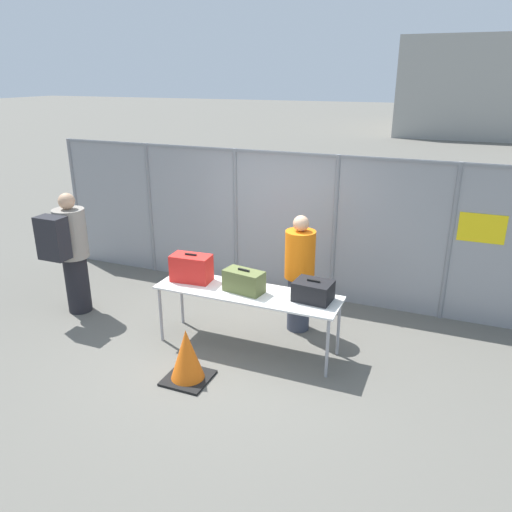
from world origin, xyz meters
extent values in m
plane|color=#605E56|center=(0.00, 0.00, 0.00)|extent=(120.00, 120.00, 0.00)
cylinder|color=gray|center=(-4.10, 1.89, 1.14)|extent=(0.07, 0.07, 2.28)
cylinder|color=gray|center=(-2.46, 1.89, 1.14)|extent=(0.07, 0.07, 2.28)
cylinder|color=gray|center=(-0.82, 1.89, 1.14)|extent=(0.07, 0.07, 2.28)
cylinder|color=gray|center=(0.82, 1.89, 1.14)|extent=(0.07, 0.07, 2.28)
cylinder|color=gray|center=(2.46, 1.89, 1.14)|extent=(0.07, 0.07, 2.28)
cube|color=gray|center=(0.00, 1.89, 1.14)|extent=(8.20, 0.01, 2.28)
cube|color=gray|center=(0.00, 1.89, 2.25)|extent=(8.20, 0.04, 0.04)
cube|color=yellow|center=(2.83, 1.88, 1.41)|extent=(0.60, 0.01, 0.40)
cube|color=silver|center=(0.18, 0.03, 0.78)|extent=(2.37, 0.66, 0.02)
cylinder|color=#99999E|center=(-0.95, -0.24, 0.38)|extent=(0.04, 0.04, 0.77)
cylinder|color=#99999E|center=(1.31, -0.24, 0.38)|extent=(0.04, 0.04, 0.77)
cylinder|color=#99999E|center=(-0.95, 0.30, 0.38)|extent=(0.04, 0.04, 0.77)
cylinder|color=#99999E|center=(1.31, 0.30, 0.38)|extent=(0.04, 0.04, 0.77)
cube|color=red|center=(-0.64, 0.08, 0.97)|extent=(0.54, 0.32, 0.35)
cube|color=black|center=(-0.64, 0.08, 1.16)|extent=(0.16, 0.04, 0.02)
cube|color=#566033|center=(0.14, 0.02, 0.93)|extent=(0.53, 0.33, 0.28)
cube|color=black|center=(0.14, 0.02, 1.08)|extent=(0.16, 0.05, 0.02)
cube|color=black|center=(1.01, 0.11, 0.91)|extent=(0.47, 0.37, 0.24)
cube|color=black|center=(1.01, 0.11, 1.05)|extent=(0.16, 0.04, 0.02)
cylinder|color=black|center=(-2.58, 0.06, 0.43)|extent=(0.34, 0.34, 0.86)
cylinder|color=gray|center=(-2.58, 0.06, 1.22)|extent=(0.45, 0.45, 0.72)
sphere|color=tan|center=(-2.58, 0.06, 1.69)|extent=(0.23, 0.23, 0.23)
cube|color=#232328|center=(-2.58, -0.29, 1.25)|extent=(0.40, 0.25, 0.60)
cylinder|color=#383D4C|center=(0.63, 0.77, 0.39)|extent=(0.31, 0.31, 0.78)
cylinder|color=orange|center=(0.63, 0.77, 1.11)|extent=(0.41, 0.41, 0.65)
sphere|color=tan|center=(0.63, 0.77, 1.54)|extent=(0.21, 0.21, 0.21)
cube|color=#4C6B47|center=(0.92, 3.66, 0.43)|extent=(2.66, 1.39, 0.50)
sphere|color=black|center=(0.45, 2.90, 0.33)|extent=(0.67, 0.67, 0.67)
sphere|color=black|center=(0.45, 4.42, 0.33)|extent=(0.67, 0.67, 0.67)
cylinder|color=#59595B|center=(-0.88, 3.66, 0.23)|extent=(0.93, 0.06, 0.06)
cube|color=#999993|center=(3.72, 30.09, 2.64)|extent=(10.18, 12.67, 5.28)
cube|color=black|center=(-0.17, -0.91, 0.01)|extent=(0.52, 0.52, 0.03)
cone|color=orange|center=(-0.17, -0.91, 0.32)|extent=(0.41, 0.41, 0.65)
camera|label=1|loc=(2.47, -5.23, 3.38)|focal=35.00mm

